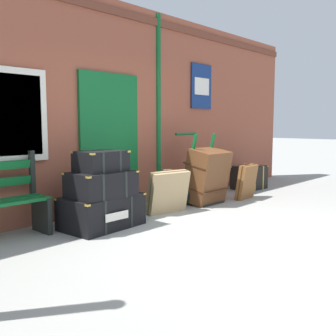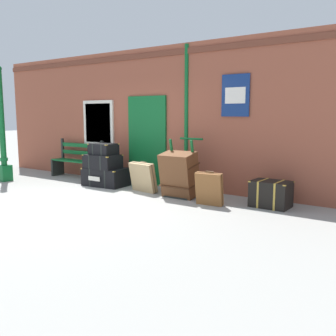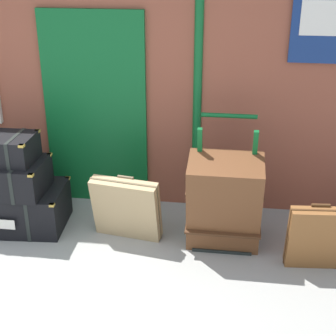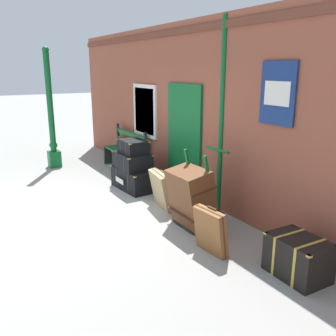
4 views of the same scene
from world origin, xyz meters
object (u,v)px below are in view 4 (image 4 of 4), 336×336
suitcase_beige (211,231)px  corner_trunk (298,257)px  lamp_post (52,124)px  platform_bench (126,152)px  large_brown_trunk (192,198)px  steamer_trunk_middle (132,161)px  suitcase_cream (161,190)px  porters_trolley (201,208)px  steamer_trunk_base (136,178)px  steamer_trunk_top (133,146)px

suitcase_beige → corner_trunk: size_ratio=0.91×
lamp_post → platform_bench: 1.92m
lamp_post → large_brown_trunk: size_ratio=3.02×
steamer_trunk_middle → suitcase_cream: size_ratio=1.17×
suitcase_beige → porters_trolley: bearing=152.0°
platform_bench → corner_trunk: bearing=-2.6°
platform_bench → steamer_trunk_middle: size_ratio=1.96×
steamer_trunk_base → large_brown_trunk: 2.14m
platform_bench → suitcase_cream: platform_bench is taller
lamp_post → corner_trunk: lamp_post is taller
steamer_trunk_middle → steamer_trunk_top: 0.29m
porters_trolley → large_brown_trunk: 0.27m
lamp_post → suitcase_beige: bearing=6.6°
steamer_trunk_middle → suitcase_beige: size_ratio=1.27×
steamer_trunk_base → suitcase_beige: bearing=-6.9°
corner_trunk → steamer_trunk_middle: bearing=-176.6°
large_brown_trunk → suitcase_cream: size_ratio=1.35×
steamer_trunk_middle → large_brown_trunk: 2.17m
porters_trolley → suitcase_cream: porters_trolley is taller
lamp_post → suitcase_beige: (5.51, 0.64, -0.77)m
steamer_trunk_middle → steamer_trunk_top: size_ratio=1.33×
lamp_post → platform_bench: (1.14, 1.41, -0.63)m
lamp_post → large_brown_trunk: bearing=10.9°
steamer_trunk_top → corner_trunk: bearing=3.1°
large_brown_trunk → suitcase_cream: (-0.94, 0.01, -0.15)m
steamer_trunk_base → large_brown_trunk: size_ratio=1.11×
suitcase_beige → suitcase_cream: bearing=171.2°
steamer_trunk_middle → corner_trunk: bearing=3.4°
lamp_post → suitcase_cream: (3.74, 0.91, -0.76)m
porters_trolley → suitcase_beige: (0.83, -0.44, 0.04)m
steamer_trunk_top → porters_trolley: size_ratio=0.52×
steamer_trunk_top → corner_trunk: (3.96, 0.21, -0.63)m
suitcase_beige → suitcase_cream: 1.79m
suitcase_cream → large_brown_trunk: bearing=-0.7°
steamer_trunk_base → lamp_post: bearing=-158.7°
porters_trolley → large_brown_trunk: porters_trolley is taller
suitcase_beige → suitcase_cream: size_ratio=0.92×
lamp_post → steamer_trunk_base: 2.88m
suitcase_beige → large_brown_trunk: bearing=162.4°
platform_bench → corner_trunk: platform_bench is taller
steamer_trunk_middle → steamer_trunk_top: steamer_trunk_top is taller
platform_bench → corner_trunk: (5.34, -0.24, -0.20)m
platform_bench → lamp_post: bearing=-128.9°
suitcase_beige → suitcase_cream: (-1.77, 0.27, 0.01)m
porters_trolley → suitcase_beige: size_ratio=1.85×
lamp_post → steamer_trunk_middle: 2.73m
porters_trolley → corner_trunk: porters_trolley is taller
steamer_trunk_middle → porters_trolley: (2.17, 0.14, -0.31)m
steamer_trunk_base → corner_trunk: bearing=2.6°
steamer_trunk_top → large_brown_trunk: size_ratio=0.65×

